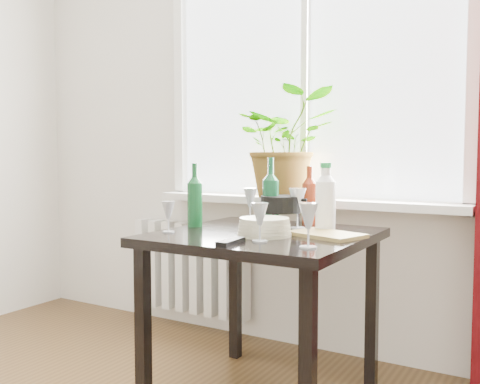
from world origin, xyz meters
The scene contains 18 objects.
window centered at (0.00, 2.22, 1.60)m, with size 1.72×0.08×1.62m.
windowsill centered at (0.00, 2.15, 0.82)m, with size 1.72×0.20×0.04m.
radiator centered at (-0.75, 2.18, 0.38)m, with size 0.80×0.10×0.55m.
table centered at (0.10, 1.55, 0.65)m, with size 0.85×0.85×0.74m.
potted_plant centered at (-0.06, 2.09, 1.13)m, with size 0.51×0.45×0.57m, color #2A701D.
wine_bottle_left centered at (-0.27, 1.56, 0.89)m, with size 0.07×0.07×0.30m, color #0D441D, non-canonical shape.
wine_bottle_right centered at (0.05, 1.72, 0.90)m, with size 0.08×0.08×0.32m, color #0D4323, non-canonical shape.
bottle_amber centered at (0.15, 1.92, 0.88)m, with size 0.07×0.07×0.28m, color maroon, non-canonical shape.
cleaning_bottle centered at (0.31, 1.71, 0.89)m, with size 0.09×0.09×0.30m, color white, non-canonical shape.
wineglass_front_right centered at (0.20, 1.32, 0.82)m, with size 0.06×0.06×0.15m, color #B0BABE, non-canonical shape.
wineglass_far_right centered at (0.42, 1.29, 0.82)m, with size 0.07×0.07×0.17m, color #B1B9BF, non-canonical shape.
wineglass_back_center centered at (0.17, 1.73, 0.83)m, with size 0.08×0.08×0.19m, color silver, non-canonical shape.
wineglass_back_left centered at (-0.15, 1.87, 0.82)m, with size 0.07×0.07×0.17m, color #B7BBC5, non-canonical shape.
wineglass_front_left centered at (-0.25, 1.34, 0.81)m, with size 0.06×0.06×0.14m, color #B2B7C0, non-canonical shape.
plate_stack centered at (0.15, 1.47, 0.78)m, with size 0.22×0.22×0.07m, color beige.
fondue_pot centered at (0.09, 1.73, 0.81)m, with size 0.21×0.19×0.15m, color black, non-canonical shape.
tv_remote centered at (0.13, 1.23, 0.75)m, with size 0.05×0.16×0.02m, color black.
cutting_board centered at (0.37, 1.58, 0.75)m, with size 0.29×0.19×0.02m, color olive.
Camera 1 is at (1.17, -0.45, 1.07)m, focal length 40.00 mm.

